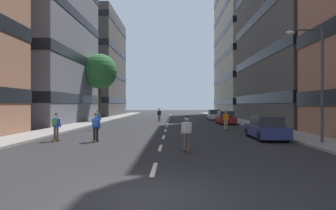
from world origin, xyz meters
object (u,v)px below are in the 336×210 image
object	(u,v)px
street_tree_near	(100,71)
skater_3	(159,114)
skater_5	(96,125)
skater_1	(226,119)
parked_car_mid	(226,118)
skater_0	(56,125)
skater_2	(98,119)
skater_4	(187,131)
parked_car_near	(214,115)
parked_car_far	(266,128)
streetlamp_right	(316,72)

from	to	relation	value
street_tree_near	skater_3	distance (m)	10.05
skater_5	skater_1	bearing A→B (deg)	42.17
parked_car_mid	street_tree_near	size ratio (longest dim) A/B	0.48
skater_0	skater_2	size ratio (longest dim) A/B	1.00
skater_1	skater_4	xyz separation A→B (m)	(-4.13, -12.19, 0.03)
parked_car_near	skater_0	xyz separation A→B (m)	(-13.47, -25.27, 0.32)
parked_car_near	parked_car_far	size ratio (longest dim) A/B	1.00
parked_car_far	skater_5	bearing A→B (deg)	-171.37
street_tree_near	skater_1	world-z (taller)	street_tree_near
streetlamp_right	skater_1	xyz separation A→B (m)	(-3.32, 9.67, -3.15)
street_tree_near	skater_5	bearing A→B (deg)	-76.05
parked_car_far	skater_5	size ratio (longest dim) A/B	2.47
skater_2	street_tree_near	bearing A→B (deg)	103.75
skater_4	skater_5	xyz separation A→B (m)	(-5.42, 3.53, 0.00)
parked_car_mid	street_tree_near	bearing A→B (deg)	161.81
streetlamp_right	skater_5	world-z (taller)	streetlamp_right
parked_car_far	streetlamp_right	distance (m)	4.77
streetlamp_right	skater_5	bearing A→B (deg)	175.49
skater_4	streetlamp_right	bearing A→B (deg)	18.69
skater_1	skater_4	distance (m)	12.87
skater_0	parked_car_mid	bearing A→B (deg)	49.96
streetlamp_right	parked_car_near	bearing A→B (deg)	94.21
streetlamp_right	skater_5	xyz separation A→B (m)	(-12.87, 1.01, -3.12)
street_tree_near	skater_4	size ratio (longest dim) A/B	5.13
skater_0	skater_3	distance (m)	21.98
parked_car_near	parked_car_far	world-z (taller)	same
parked_car_near	parked_car_far	xyz separation A→B (m)	(0.00, -23.83, 0.00)
skater_3	street_tree_near	bearing A→B (deg)	179.54
parked_car_near	skater_1	xyz separation A→B (m)	(-1.37, -16.83, 0.29)
skater_3	skater_5	xyz separation A→B (m)	(-2.83, -21.54, 0.00)
skater_2	skater_5	world-z (taller)	same
skater_4	parked_car_far	bearing A→B (deg)	43.36
parked_car_far	skater_5	xyz separation A→B (m)	(-10.92, -1.66, 0.32)
parked_car_near	streetlamp_right	distance (m)	26.79
street_tree_near	streetlamp_right	xyz separation A→B (m)	(18.24, -22.62, -2.71)
skater_2	skater_4	distance (m)	14.17
parked_car_near	skater_5	xyz separation A→B (m)	(-10.92, -25.49, 0.32)
streetlamp_right	skater_2	world-z (taller)	streetlamp_right
parked_car_mid	skater_1	world-z (taller)	skater_1
skater_5	skater_4	bearing A→B (deg)	-33.10
parked_car_near	street_tree_near	bearing A→B (deg)	-166.59
parked_car_mid	street_tree_near	xyz separation A→B (m)	(-16.29, 5.35, 6.14)
parked_car_mid	skater_2	xyz separation A→B (m)	(-13.07, -7.80, 0.29)
parked_car_near	streetlamp_right	size ratio (longest dim) A/B	0.68
parked_car_far	parked_car_mid	bearing A→B (deg)	90.00
skater_3	streetlamp_right	bearing A→B (deg)	-65.99
parked_car_near	parked_car_mid	size ratio (longest dim) A/B	1.00
skater_2	skater_3	xyz separation A→B (m)	(4.97, 13.09, 0.03)
skater_4	skater_1	bearing A→B (deg)	71.27
skater_1	skater_5	bearing A→B (deg)	-137.83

